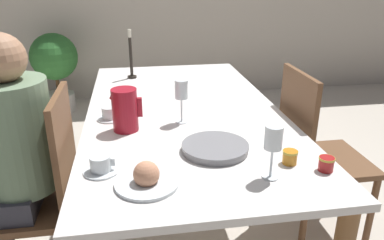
% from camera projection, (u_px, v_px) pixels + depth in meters
% --- Properties ---
extents(ground_plane, '(20.00, 20.00, 0.00)m').
position_uv_depth(ground_plane, '(184.00, 223.00, 2.22)').
color(ground_plane, beige).
extents(dining_table, '(0.98, 1.88, 0.72)m').
position_uv_depth(dining_table, '(183.00, 124.00, 1.98)').
color(dining_table, silver).
rests_on(dining_table, ground_plane).
extents(chair_person_side, '(0.42, 0.42, 0.94)m').
position_uv_depth(chair_person_side, '(41.00, 192.00, 1.62)').
color(chair_person_side, brown).
rests_on(chair_person_side, ground_plane).
extents(chair_opposite, '(0.42, 0.42, 0.94)m').
position_uv_depth(chair_opposite, '(314.00, 153.00, 1.97)').
color(chair_opposite, brown).
rests_on(chair_opposite, ground_plane).
extents(person_seated, '(0.39, 0.41, 1.19)m').
position_uv_depth(person_seated, '(10.00, 152.00, 1.52)').
color(person_seated, '#33333D').
rests_on(person_seated, ground_plane).
extents(red_pitcher, '(0.14, 0.11, 0.19)m').
position_uv_depth(red_pitcher, '(125.00, 110.00, 1.66)').
color(red_pitcher, '#A31423').
rests_on(red_pitcher, dining_table).
extents(wine_glass_water, '(0.06, 0.06, 0.21)m').
position_uv_depth(wine_glass_water, '(181.00, 91.00, 1.72)').
color(wine_glass_water, white).
rests_on(wine_glass_water, dining_table).
extents(wine_glass_juice, '(0.06, 0.06, 0.19)m').
position_uv_depth(wine_glass_juice, '(273.00, 141.00, 1.25)').
color(wine_glass_juice, white).
rests_on(wine_glass_juice, dining_table).
extents(teacup_near_person, '(0.13, 0.13, 0.06)m').
position_uv_depth(teacup_near_person, '(101.00, 165.00, 1.33)').
color(teacup_near_person, silver).
rests_on(teacup_near_person, dining_table).
extents(teacup_across, '(0.13, 0.13, 0.06)m').
position_uv_depth(teacup_across, '(110.00, 114.00, 1.80)').
color(teacup_across, silver).
rests_on(teacup_across, dining_table).
extents(serving_tray, '(0.27, 0.27, 0.03)m').
position_uv_depth(serving_tray, '(215.00, 148.00, 1.49)').
color(serving_tray, gray).
rests_on(serving_tray, dining_table).
extents(bread_plate, '(0.22, 0.22, 0.09)m').
position_uv_depth(bread_plate, '(147.00, 178.00, 1.25)').
color(bread_plate, silver).
rests_on(bread_plate, dining_table).
extents(jam_jar_amber, '(0.06, 0.06, 0.05)m').
position_uv_depth(jam_jar_amber, '(326.00, 163.00, 1.34)').
color(jam_jar_amber, '#A81E1E').
rests_on(jam_jar_amber, dining_table).
extents(jam_jar_red, '(0.06, 0.06, 0.05)m').
position_uv_depth(jam_jar_red, '(290.00, 156.00, 1.39)').
color(jam_jar_red, '#C67A1E').
rests_on(jam_jar_red, dining_table).
extents(candlestick_tall, '(0.06, 0.06, 0.32)m').
position_uv_depth(candlestick_tall, '(131.00, 60.00, 2.45)').
color(candlestick_tall, black).
rests_on(candlestick_tall, dining_table).
extents(potted_plant, '(0.47, 0.47, 0.81)m').
position_uv_depth(potted_plant, '(55.00, 64.00, 3.80)').
color(potted_plant, beige).
rests_on(potted_plant, ground_plane).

